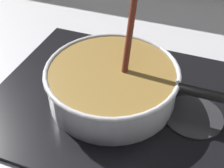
% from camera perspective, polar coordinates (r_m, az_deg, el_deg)
% --- Properties ---
extents(ground, '(2.40, 1.60, 0.04)m').
position_cam_1_polar(ground, '(0.67, -1.28, -10.70)').
color(ground, '#B7B7BC').
extents(hob_plate, '(0.56, 0.48, 0.01)m').
position_cam_1_polar(hob_plate, '(0.72, -0.00, -2.75)').
color(hob_plate, black).
rests_on(hob_plate, ground).
extents(burner_ring, '(0.17, 0.17, 0.01)m').
position_cam_1_polar(burner_ring, '(0.71, -0.00, -2.17)').
color(burner_ring, '#592D0C').
rests_on(burner_ring, hob_plate).
extents(spare_burner, '(0.13, 0.13, 0.01)m').
position_cam_1_polar(spare_burner, '(0.69, 15.23, -5.99)').
color(spare_burner, '#262628').
rests_on(spare_burner, hob_plate).
extents(cooking_pan, '(0.46, 0.31, 0.33)m').
position_cam_1_polar(cooking_pan, '(0.69, 0.11, 0.33)').
color(cooking_pan, silver).
rests_on(cooking_pan, hob_plate).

